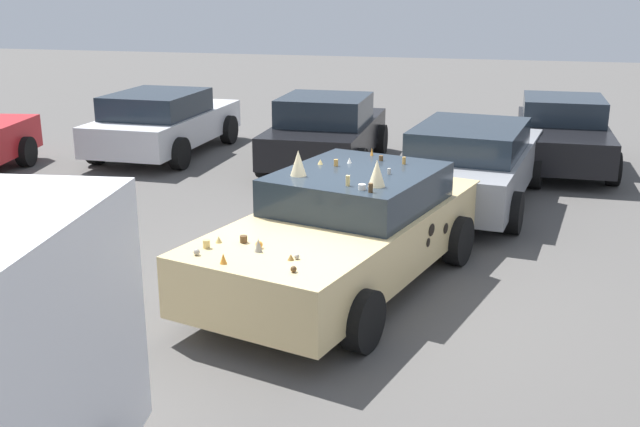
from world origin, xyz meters
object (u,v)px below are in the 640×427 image
at_px(parked_sedan_row_back_center, 471,163).
at_px(parked_sedan_far_right, 562,133).
at_px(parked_sedan_far_left, 326,131).
at_px(art_car_decorated, 347,229).
at_px(parked_sedan_near_left, 164,122).

bearing_deg(parked_sedan_row_back_center, parked_sedan_far_right, -18.71).
bearing_deg(parked_sedan_far_left, parked_sedan_row_back_center, -126.02).
bearing_deg(parked_sedan_row_back_center, art_car_decorated, 170.22).
distance_m(parked_sedan_near_left, parked_sedan_far_left, 3.64).
height_order(parked_sedan_near_left, parked_sedan_far_left, parked_sedan_far_left).
distance_m(parked_sedan_row_back_center, parked_sedan_far_right, 3.60).
xyz_separation_m(art_car_decorated, parked_sedan_near_left, (6.32, 5.34, -0.00)).
height_order(art_car_decorated, parked_sedan_far_right, art_car_decorated).
relative_size(parked_sedan_row_back_center, parked_sedan_near_left, 1.09).
bearing_deg(art_car_decorated, parked_sedan_row_back_center, 177.83).
bearing_deg(parked_sedan_far_left, parked_sedan_far_right, -77.07).
height_order(parked_sedan_far_right, parked_sedan_far_left, parked_sedan_far_left).
bearing_deg(parked_sedan_far_right, art_car_decorated, -21.82).
distance_m(art_car_decorated, parked_sedan_far_left, 6.31).
relative_size(parked_sedan_far_right, parked_sedan_far_left, 1.03).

